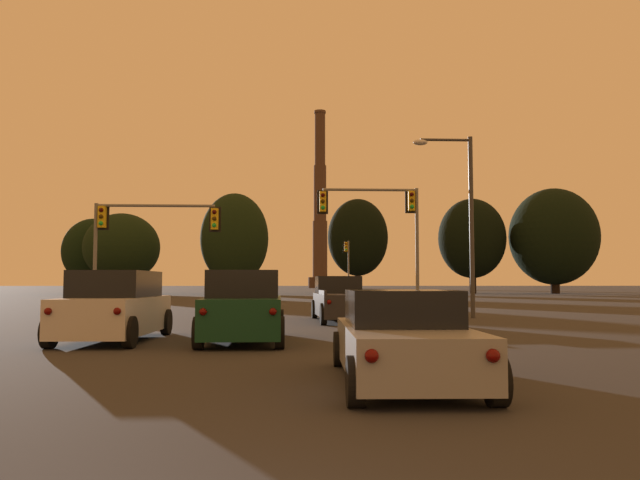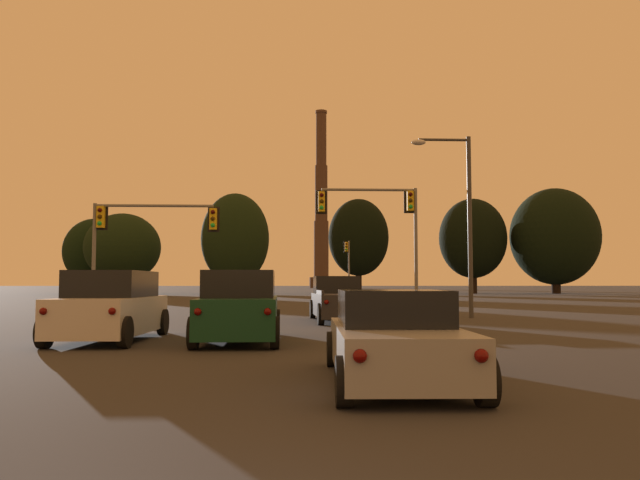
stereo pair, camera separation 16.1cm
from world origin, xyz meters
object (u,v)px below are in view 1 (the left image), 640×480
suv_center_lane_second (244,307)px  pickup_truck_right_lane_front (342,301)px  traffic_light_overhead_left (139,229)px  suv_left_lane_second (115,307)px  sedan_right_lane_third (402,339)px  traffic_light_far_right (347,260)px  traffic_light_overhead_right (385,217)px  street_lamp (462,206)px  smokestack (320,218)px

suv_center_lane_second → pickup_truck_right_lane_front: bearing=68.2°
pickup_truck_right_lane_front → traffic_light_overhead_left: traffic_light_overhead_left is taller
suv_left_lane_second → sedan_right_lane_third: suv_left_lane_second is taller
traffic_light_far_right → traffic_light_overhead_right: traffic_light_overhead_right is taller
suv_left_lane_second → traffic_light_far_right: 53.60m
suv_center_lane_second → suv_left_lane_second: same height
traffic_light_overhead_left → street_lamp: street_lamp is taller
sedan_right_lane_third → traffic_light_overhead_left: (-9.09, 20.81, 3.49)m
traffic_light_overhead_right → suv_center_lane_second: bearing=-111.6°
pickup_truck_right_lane_front → street_lamp: (5.49, 1.74, 4.12)m
suv_left_lane_second → traffic_light_overhead_left: (-2.69, 13.61, 3.26)m
suv_center_lane_second → traffic_light_overhead_left: (-6.14, 13.97, 3.26)m
pickup_truck_right_lane_front → smokestack: bearing=85.6°
suv_left_lane_second → smokestack: bearing=86.7°
suv_center_lane_second → street_lamp: size_ratio=0.61×
pickup_truck_right_lane_front → suv_left_lane_second: bearing=-131.0°
traffic_light_far_right → smokestack: 109.82m
traffic_light_overhead_right → street_lamp: street_lamp is taller
suv_center_lane_second → traffic_light_far_right: traffic_light_far_right is taller
traffic_light_overhead_left → smokestack: (15.84, 147.36, 16.00)m
pickup_truck_right_lane_front → traffic_light_overhead_right: 8.39m
pickup_truck_right_lane_front → traffic_light_overhead_left: 11.32m
suv_left_lane_second → traffic_light_far_right: traffic_light_far_right is taller
smokestack → suv_center_lane_second: bearing=-93.4°
street_lamp → smokestack: size_ratio=0.16×
suv_center_lane_second → sedan_right_lane_third: (2.96, -6.85, -0.23)m
traffic_light_overhead_right → street_lamp: (2.69, -5.00, -0.02)m
sedan_right_lane_third → traffic_light_far_right: 59.83m
pickup_truck_right_lane_front → suv_center_lane_second: size_ratio=1.13×
sedan_right_lane_third → traffic_light_far_right: bearing=87.2°
sedan_right_lane_third → traffic_light_far_right: traffic_light_far_right is taller
suv_left_lane_second → traffic_light_far_right: (11.03, 52.35, 3.17)m
suv_center_lane_second → traffic_light_overhead_right: size_ratio=0.76×
pickup_truck_right_lane_front → street_lamp: 7.08m
suv_center_lane_second → street_lamp: street_lamp is taller
suv_left_lane_second → traffic_light_far_right: bearing=79.5°
suv_center_lane_second → street_lamp: (8.80, 10.45, 4.02)m
sedan_right_lane_third → traffic_light_overhead_left: bearing=115.2°
pickup_truck_right_lane_front → traffic_light_overhead_left: size_ratio=0.90×
suv_left_lane_second → traffic_light_overhead_left: bearing=102.6°
suv_left_lane_second → traffic_light_overhead_left: 14.25m
sedan_right_lane_third → smokestack: 169.43m
traffic_light_overhead_right → smokestack: size_ratio=0.13×
suv_center_lane_second → suv_left_lane_second: 3.47m
street_lamp → traffic_light_far_right: bearing=91.7°
suv_center_lane_second → suv_left_lane_second: size_ratio=1.00×
traffic_light_overhead_left → street_lamp: bearing=-13.2°
traffic_light_overhead_right → suv_left_lane_second: bearing=-122.3°
sedan_right_lane_third → traffic_light_overhead_left: traffic_light_overhead_left is taller
traffic_light_far_right → street_lamp: street_lamp is taller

